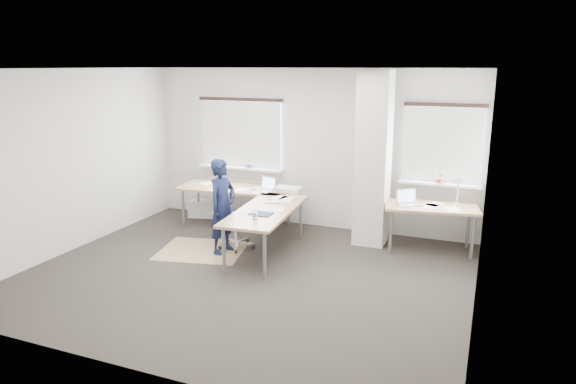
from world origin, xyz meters
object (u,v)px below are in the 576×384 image
at_px(task_chair, 234,229).
at_px(person, 223,206).
at_px(desk_side, 432,209).
at_px(desk_main, 253,200).

height_order(task_chair, person, person).
bearing_deg(desk_side, person, -167.01).
relative_size(desk_main, desk_side, 1.75).
height_order(desk_main, task_chair, task_chair).
height_order(desk_side, person, person).
bearing_deg(desk_main, person, -108.57).
bearing_deg(person, desk_side, -56.88).
relative_size(desk_main, task_chair, 2.35).
bearing_deg(task_chair, desk_main, 70.85).
distance_m(desk_main, task_chair, 0.61).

